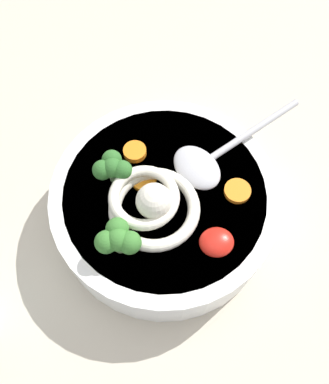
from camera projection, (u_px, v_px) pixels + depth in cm
name	position (u px, v px, depth cm)	size (l,w,h in cm)	color
table_slab	(155.00, 231.00, 49.51)	(100.05, 100.05, 3.61)	#BCB29E
soup_bowl	(164.00, 204.00, 45.53)	(24.87, 24.87, 6.43)	white
noodle_pile	(149.00, 205.00, 40.62)	(10.44, 10.24, 4.20)	silver
soup_spoon	(207.00, 161.00, 43.58)	(16.77, 11.12, 1.60)	#B7B7BC
chili_sauce_dollop	(217.00, 242.00, 39.38)	(3.48, 3.13, 1.56)	red
broccoli_floret_far	(118.00, 239.00, 38.02)	(4.49, 3.87, 3.55)	#7A9E60
broccoli_floret_beside_noodles	(112.00, 167.00, 41.74)	(4.19, 3.61, 3.32)	#7A9E60
carrot_slice_extra_a	(144.00, 179.00, 43.18)	(2.88, 2.88, 0.55)	orange
carrot_slice_rear	(135.00, 152.00, 44.59)	(2.57, 2.57, 0.79)	orange
carrot_slice_right	(237.00, 188.00, 42.64)	(2.85, 2.85, 0.57)	orange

